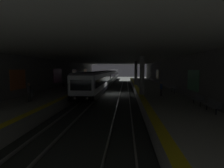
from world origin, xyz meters
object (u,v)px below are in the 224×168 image
object	(u,v)px
bench_right_near	(75,80)
backpack_on_floor	(82,82)
pillar_near	(142,75)
metro_train	(108,77)
trash_bin	(32,93)
person_waiting_near	(29,92)
bench_left_mid	(198,99)
bench_left_far	(174,89)
bench_left_near	(213,105)
suitcase_rolling	(64,85)
pillar_far	(136,73)
bench_right_mid	(80,79)
person_walking_mid	(161,88)

from	to	relation	value
bench_right_near	backpack_on_floor	xyz separation A→B (m)	(-0.90, -1.70, -0.32)
pillar_near	metro_train	size ratio (longest dim) A/B	0.08
bench_right_near	trash_bin	world-z (taller)	bench_right_near
person_waiting_near	bench_left_mid	bearing A→B (deg)	-91.15
bench_left_far	bench_right_near	world-z (taller)	same
bench_left_near	trash_bin	size ratio (longest dim) A/B	2.00
bench_left_near	suitcase_rolling	xyz separation A→B (m)	(16.21, 16.77, -0.24)
pillar_far	bench_right_near	xyz separation A→B (m)	(3.06, 12.88, -1.75)
bench_right_near	metro_train	bearing A→B (deg)	-35.68
bench_right_mid	pillar_far	bearing A→B (deg)	-117.78
bench_left_far	backpack_on_floor	size ratio (longest dim) A/B	4.25
metro_train	trash_bin	xyz separation A→B (m)	(-27.57, 5.60, -0.55)
pillar_near	person_waiting_near	distance (m)	12.24
bench_left_far	bench_left_mid	bearing A→B (deg)	180.00
pillar_near	bench_left_near	xyz separation A→B (m)	(-8.20, -4.18, -1.75)
bench_left_mid	person_waiting_near	world-z (taller)	person_waiting_near
bench_left_far	person_walking_mid	size ratio (longest dim) A/B	1.05
person_waiting_near	backpack_on_floor	size ratio (longest dim) A/B	4.30
pillar_near	person_walking_mid	bearing A→B (deg)	-121.21
bench_left_far	trash_bin	size ratio (longest dim) A/B	2.00
pillar_near	bench_left_far	distance (m)	4.83
bench_right_near	trash_bin	distance (m)	18.77
bench_left_far	bench_right_mid	world-z (taller)	same
person_waiting_near	bench_left_far	bearing A→B (deg)	-64.75
pillar_near	bench_left_far	bearing A→B (deg)	-68.29
bench_left_mid	trash_bin	xyz separation A→B (m)	(2.86, 16.33, -0.10)
bench_left_near	bench_right_near	world-z (taller)	same
backpack_on_floor	pillar_near	bearing A→B (deg)	-143.23
bench_right_near	pillar_near	bearing A→B (deg)	-140.92
bench_right_mid	backpack_on_floor	size ratio (longest dim) A/B	4.25
person_waiting_near	backpack_on_floor	distance (m)	20.43
pillar_far	metro_train	bearing A→B (deg)	28.86
bench_left_near	bench_left_mid	xyz separation A→B (m)	(2.45, 0.00, 0.00)
person_walking_mid	suitcase_rolling	bearing A→B (deg)	57.71
pillar_near	person_waiting_near	xyz separation A→B (m)	(-5.44, 10.89, -1.34)
pillar_far	bench_left_far	xyz separation A→B (m)	(-11.14, -4.18, -1.75)
metro_train	person_walking_mid	bearing A→B (deg)	-161.71
person_walking_mid	trash_bin	distance (m)	14.27
pillar_far	bench_right_mid	world-z (taller)	pillar_far
bench_left_near	bench_right_mid	bearing A→B (deg)	31.56
pillar_near	suitcase_rolling	bearing A→B (deg)	57.53
metro_train	bench_left_mid	xyz separation A→B (m)	(-30.43, -10.73, -0.45)
bench_left_near	bench_left_mid	size ratio (longest dim) A/B	1.00
bench_right_mid	pillar_near	bearing A→B (deg)	-146.67
bench_right_near	bench_right_mid	bearing A→B (deg)	0.00
bench_left_near	backpack_on_floor	world-z (taller)	bench_left_near
bench_left_far	metro_train	bearing A→B (deg)	25.00
pillar_near	trash_bin	world-z (taller)	pillar_near
bench_right_near	suitcase_rolling	size ratio (longest dim) A/B	1.95
metro_train	bench_left_far	xyz separation A→B (m)	(-23.02, -10.73, -0.45)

